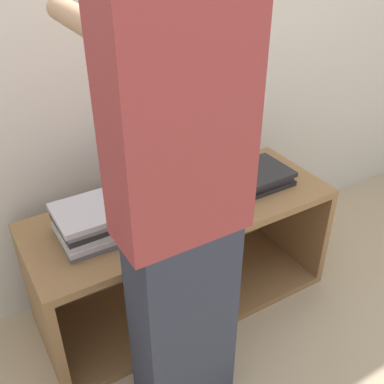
{
  "coord_description": "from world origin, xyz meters",
  "views": [
    {
      "loc": [
        -0.81,
        -1.18,
        1.71
      ],
      "look_at": [
        0.0,
        0.19,
        0.7
      ],
      "focal_mm": 42.0,
      "sensor_mm": 36.0,
      "label": 1
    }
  ],
  "objects_px": {
    "laptop_open": "(177,191)",
    "laptop_stack_left": "(102,219)",
    "laptop_stack_right": "(252,178)",
    "person": "(180,216)"
  },
  "relations": [
    {
      "from": "laptop_open",
      "to": "laptop_stack_left",
      "type": "xyz_separation_m",
      "value": [
        -0.38,
        -0.06,
        0.02
      ]
    },
    {
      "from": "laptop_stack_left",
      "to": "laptop_stack_right",
      "type": "xyz_separation_m",
      "value": [
        0.76,
        -0.0,
        -0.03
      ]
    },
    {
      "from": "laptop_stack_left",
      "to": "person",
      "type": "relative_size",
      "value": 0.2
    },
    {
      "from": "laptop_open",
      "to": "laptop_stack_right",
      "type": "relative_size",
      "value": 0.94
    },
    {
      "from": "laptop_open",
      "to": "laptop_stack_left",
      "type": "relative_size",
      "value": 0.96
    },
    {
      "from": "laptop_stack_left",
      "to": "person",
      "type": "distance_m",
      "value": 0.55
    },
    {
      "from": "laptop_open",
      "to": "laptop_stack_left",
      "type": "height_order",
      "value": "laptop_open"
    },
    {
      "from": "laptop_stack_left",
      "to": "laptop_stack_right",
      "type": "height_order",
      "value": "laptop_stack_left"
    },
    {
      "from": "laptop_open",
      "to": "laptop_stack_right",
      "type": "height_order",
      "value": "laptop_open"
    },
    {
      "from": "laptop_stack_left",
      "to": "person",
      "type": "height_order",
      "value": "person"
    }
  ]
}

